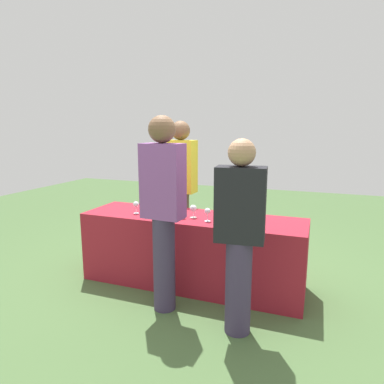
{
  "coord_description": "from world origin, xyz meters",
  "views": [
    {
      "loc": [
        1.18,
        -3.14,
        1.61
      ],
      "look_at": [
        0.0,
        0.0,
        0.98
      ],
      "focal_mm": 31.7,
      "sensor_mm": 36.0,
      "label": 1
    }
  ],
  "objects_px": {
    "wine_glass_3": "(193,209)",
    "menu_board": "(167,218)",
    "wine_glass_0": "(136,205)",
    "wine_glass_5": "(243,213)",
    "server_pouring": "(181,184)",
    "wine_bottle_1": "(174,201)",
    "guest_1": "(240,232)",
    "wine_glass_1": "(145,204)",
    "wine_glass_4": "(208,212)",
    "wine_glass_2": "(182,209)",
    "guest_0": "(163,206)",
    "wine_bottle_2": "(227,205)",
    "wine_bottle_3": "(245,207)",
    "wine_bottle_0": "(156,199)"
  },
  "relations": [
    {
      "from": "wine_glass_3",
      "to": "menu_board",
      "type": "relative_size",
      "value": 0.15
    },
    {
      "from": "wine_glass_0",
      "to": "wine_glass_5",
      "type": "bearing_deg",
      "value": 1.42
    },
    {
      "from": "wine_glass_0",
      "to": "server_pouring",
      "type": "distance_m",
      "value": 0.78
    },
    {
      "from": "wine_bottle_1",
      "to": "wine_glass_5",
      "type": "relative_size",
      "value": 2.01
    },
    {
      "from": "guest_1",
      "to": "server_pouring",
      "type": "bearing_deg",
      "value": 122.04
    },
    {
      "from": "wine_glass_1",
      "to": "menu_board",
      "type": "xyz_separation_m",
      "value": [
        -0.2,
        0.95,
        -0.4
      ]
    },
    {
      "from": "wine_glass_4",
      "to": "wine_glass_5",
      "type": "height_order",
      "value": "wine_glass_5"
    },
    {
      "from": "wine_glass_2",
      "to": "guest_0",
      "type": "xyz_separation_m",
      "value": [
        0.01,
        -0.45,
        0.13
      ]
    },
    {
      "from": "wine_glass_4",
      "to": "guest_1",
      "type": "relative_size",
      "value": 0.09
    },
    {
      "from": "wine_glass_0",
      "to": "wine_bottle_2",
      "type": "bearing_deg",
      "value": 13.92
    },
    {
      "from": "wine_glass_1",
      "to": "menu_board",
      "type": "bearing_deg",
      "value": 101.92
    },
    {
      "from": "wine_bottle_2",
      "to": "guest_0",
      "type": "xyz_separation_m",
      "value": [
        -0.39,
        -0.69,
        0.11
      ]
    },
    {
      "from": "wine_glass_0",
      "to": "guest_0",
      "type": "height_order",
      "value": "guest_0"
    },
    {
      "from": "wine_bottle_3",
      "to": "guest_0",
      "type": "height_order",
      "value": "guest_0"
    },
    {
      "from": "wine_bottle_3",
      "to": "menu_board",
      "type": "relative_size",
      "value": 0.38
    },
    {
      "from": "wine_glass_1",
      "to": "menu_board",
      "type": "height_order",
      "value": "menu_board"
    },
    {
      "from": "guest_0",
      "to": "guest_1",
      "type": "bearing_deg",
      "value": -5.85
    },
    {
      "from": "wine_bottle_0",
      "to": "wine_bottle_3",
      "type": "height_order",
      "value": "wine_bottle_3"
    },
    {
      "from": "wine_glass_1",
      "to": "wine_glass_3",
      "type": "height_order",
      "value": "wine_glass_1"
    },
    {
      "from": "wine_bottle_3",
      "to": "guest_0",
      "type": "xyz_separation_m",
      "value": [
        -0.59,
        -0.63,
        0.11
      ]
    },
    {
      "from": "wine_bottle_2",
      "to": "wine_glass_1",
      "type": "xyz_separation_m",
      "value": [
        -0.81,
        -0.23,
        -0.01
      ]
    },
    {
      "from": "wine_glass_5",
      "to": "server_pouring",
      "type": "xyz_separation_m",
      "value": [
        -0.93,
        0.72,
        0.11
      ]
    },
    {
      "from": "wine_bottle_1",
      "to": "wine_bottle_2",
      "type": "bearing_deg",
      "value": -4.11
    },
    {
      "from": "wine_glass_0",
      "to": "menu_board",
      "type": "xyz_separation_m",
      "value": [
        -0.09,
        0.95,
        -0.38
      ]
    },
    {
      "from": "wine_glass_1",
      "to": "wine_bottle_1",
      "type": "bearing_deg",
      "value": 53.73
    },
    {
      "from": "wine_glass_4",
      "to": "server_pouring",
      "type": "relative_size",
      "value": 0.08
    },
    {
      "from": "menu_board",
      "to": "wine_glass_2",
      "type": "bearing_deg",
      "value": -53.18
    },
    {
      "from": "wine_bottle_0",
      "to": "guest_0",
      "type": "relative_size",
      "value": 0.18
    },
    {
      "from": "wine_bottle_3",
      "to": "wine_glass_3",
      "type": "height_order",
      "value": "wine_bottle_3"
    },
    {
      "from": "wine_glass_5",
      "to": "guest_1",
      "type": "height_order",
      "value": "guest_1"
    },
    {
      "from": "wine_bottle_2",
      "to": "menu_board",
      "type": "distance_m",
      "value": 1.3
    },
    {
      "from": "wine_bottle_0",
      "to": "wine_glass_4",
      "type": "distance_m",
      "value": 0.74
    },
    {
      "from": "guest_0",
      "to": "menu_board",
      "type": "relative_size",
      "value": 1.94
    },
    {
      "from": "server_pouring",
      "to": "menu_board",
      "type": "bearing_deg",
      "value": -31.03
    },
    {
      "from": "wine_bottle_2",
      "to": "wine_glass_1",
      "type": "height_order",
      "value": "wine_bottle_2"
    },
    {
      "from": "wine_glass_1",
      "to": "wine_glass_5",
      "type": "height_order",
      "value": "wine_glass_1"
    },
    {
      "from": "wine_bottle_1",
      "to": "guest_1",
      "type": "height_order",
      "value": "guest_1"
    },
    {
      "from": "wine_bottle_3",
      "to": "wine_glass_1",
      "type": "relative_size",
      "value": 2.26
    },
    {
      "from": "wine_bottle_1",
      "to": "menu_board",
      "type": "height_order",
      "value": "wine_bottle_1"
    },
    {
      "from": "wine_bottle_2",
      "to": "wine_glass_0",
      "type": "relative_size",
      "value": 2.42
    },
    {
      "from": "wine_glass_1",
      "to": "wine_glass_5",
      "type": "relative_size",
      "value": 1.03
    },
    {
      "from": "wine_glass_5",
      "to": "guest_0",
      "type": "bearing_deg",
      "value": -140.82
    },
    {
      "from": "wine_bottle_2",
      "to": "wine_glass_3",
      "type": "xyz_separation_m",
      "value": [
        -0.3,
        -0.18,
        -0.02
      ]
    },
    {
      "from": "wine_bottle_1",
      "to": "server_pouring",
      "type": "xyz_separation_m",
      "value": [
        -0.11,
        0.47,
        0.11
      ]
    },
    {
      "from": "wine_glass_1",
      "to": "server_pouring",
      "type": "xyz_separation_m",
      "value": [
        0.09,
        0.75,
        0.1
      ]
    },
    {
      "from": "wine_glass_1",
      "to": "wine_bottle_0",
      "type": "bearing_deg",
      "value": 90.69
    },
    {
      "from": "wine_glass_5",
      "to": "wine_glass_4",
      "type": "bearing_deg",
      "value": -170.32
    },
    {
      "from": "wine_glass_1",
      "to": "wine_glass_5",
      "type": "xyz_separation_m",
      "value": [
        1.02,
        0.03,
        -0.01
      ]
    },
    {
      "from": "wine_bottle_1",
      "to": "guest_1",
      "type": "bearing_deg",
      "value": -42.73
    },
    {
      "from": "wine_glass_0",
      "to": "wine_glass_3",
      "type": "xyz_separation_m",
      "value": [
        0.62,
        0.05,
        -0.0
      ]
    }
  ]
}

